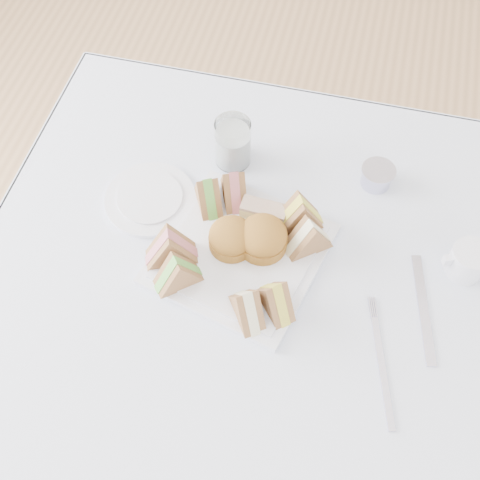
% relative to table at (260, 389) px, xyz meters
% --- Properties ---
extents(floor, '(4.00, 4.00, 0.00)m').
position_rel_table_xyz_m(floor, '(0.00, 0.00, -0.37)').
color(floor, '#9E7751').
rests_on(floor, ground).
extents(table, '(0.90, 0.90, 0.74)m').
position_rel_table_xyz_m(table, '(0.00, 0.00, 0.00)').
color(table, brown).
rests_on(table, floor).
extents(tablecloth, '(1.02, 1.02, 0.01)m').
position_rel_table_xyz_m(tablecloth, '(0.00, 0.00, 0.37)').
color(tablecloth, silver).
rests_on(tablecloth, table).
extents(serving_plate, '(0.32, 0.32, 0.01)m').
position_rel_table_xyz_m(serving_plate, '(-0.07, 0.10, 0.38)').
color(serving_plate, silver).
rests_on(serving_plate, tablecloth).
extents(sandwich_fl_a, '(0.10, 0.07, 0.08)m').
position_rel_table_xyz_m(sandwich_fl_a, '(-0.17, 0.06, 0.43)').
color(sandwich_fl_a, olive).
rests_on(sandwich_fl_a, serving_plate).
extents(sandwich_fl_b, '(0.08, 0.08, 0.07)m').
position_rel_table_xyz_m(sandwich_fl_b, '(-0.15, 0.02, 0.42)').
color(sandwich_fl_b, olive).
rests_on(sandwich_fl_b, serving_plate).
extents(sandwich_fr_a, '(0.08, 0.08, 0.07)m').
position_rel_table_xyz_m(sandwich_fr_a, '(0.01, 0.01, 0.42)').
color(sandwich_fr_a, olive).
rests_on(sandwich_fr_a, serving_plate).
extents(sandwich_fr_b, '(0.07, 0.09, 0.07)m').
position_rel_table_xyz_m(sandwich_fr_b, '(-0.03, -0.01, 0.42)').
color(sandwich_fr_b, olive).
rests_on(sandwich_fr_b, serving_plate).
extents(sandwich_bl_a, '(0.07, 0.09, 0.07)m').
position_rel_table_xyz_m(sandwich_bl_a, '(-0.14, 0.18, 0.42)').
color(sandwich_bl_a, olive).
rests_on(sandwich_bl_a, serving_plate).
extents(sandwich_bl_b, '(0.07, 0.09, 0.07)m').
position_rel_table_xyz_m(sandwich_bl_b, '(-0.10, 0.21, 0.42)').
color(sandwich_bl_b, olive).
rests_on(sandwich_bl_b, serving_plate).
extents(sandwich_br_a, '(0.09, 0.08, 0.07)m').
position_rel_table_xyz_m(sandwich_br_a, '(0.04, 0.14, 0.42)').
color(sandwich_br_a, olive).
rests_on(sandwich_br_a, serving_plate).
extents(sandwich_br_b, '(0.10, 0.08, 0.08)m').
position_rel_table_xyz_m(sandwich_br_b, '(0.02, 0.18, 0.43)').
color(sandwich_br_b, olive).
rests_on(sandwich_br_b, serving_plate).
extents(scone_left, '(0.09, 0.09, 0.05)m').
position_rel_table_xyz_m(scone_left, '(-0.08, 0.11, 0.41)').
color(scone_left, olive).
rests_on(scone_left, serving_plate).
extents(scone_right, '(0.10, 0.10, 0.06)m').
position_rel_table_xyz_m(scone_right, '(-0.03, 0.12, 0.42)').
color(scone_right, olive).
rests_on(scone_right, serving_plate).
extents(pastry_slice, '(0.08, 0.04, 0.04)m').
position_rel_table_xyz_m(pastry_slice, '(-0.04, 0.17, 0.41)').
color(pastry_slice, '#D6BC7E').
rests_on(pastry_slice, serving_plate).
extents(side_plate, '(0.19, 0.19, 0.01)m').
position_rel_table_xyz_m(side_plate, '(-0.25, 0.17, 0.38)').
color(side_plate, silver).
rests_on(side_plate, tablecloth).
extents(water_glass, '(0.08, 0.08, 0.10)m').
position_rel_table_xyz_m(water_glass, '(-0.13, 0.30, 0.42)').
color(water_glass, white).
rests_on(water_glass, tablecloth).
extents(tea_strainer, '(0.07, 0.07, 0.03)m').
position_rel_table_xyz_m(tea_strainer, '(0.14, 0.31, 0.39)').
color(tea_strainer, '#B7B4D0').
rests_on(tea_strainer, tablecloth).
extents(knife, '(0.06, 0.20, 0.00)m').
position_rel_table_xyz_m(knife, '(0.24, 0.07, 0.38)').
color(knife, '#B7B4D0').
rests_on(knife, tablecloth).
extents(fork, '(0.06, 0.18, 0.00)m').
position_rel_table_xyz_m(fork, '(0.19, -0.05, 0.38)').
color(fork, '#B7B4D0').
rests_on(fork, tablecloth).
extents(creamer_jug, '(0.08, 0.08, 0.06)m').
position_rel_table_xyz_m(creamer_jug, '(0.30, 0.16, 0.40)').
color(creamer_jug, silver).
rests_on(creamer_jug, tablecloth).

